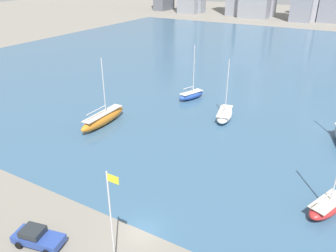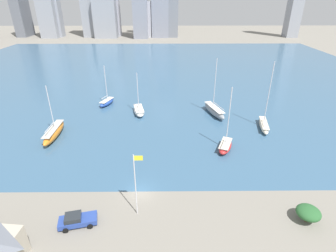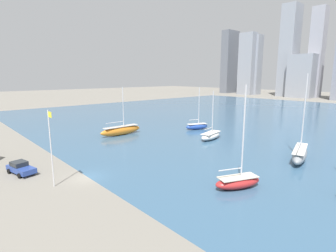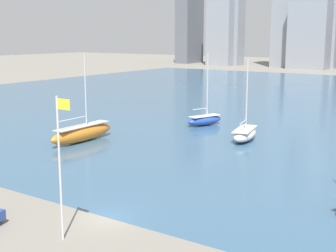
% 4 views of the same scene
% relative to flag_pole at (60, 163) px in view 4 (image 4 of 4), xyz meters
% --- Properties ---
extents(ground_plane, '(500.00, 500.00, 0.00)m').
position_rel_flag_pole_xyz_m(ground_plane, '(-0.04, 4.56, -5.37)').
color(ground_plane, gray).
extents(flag_pole, '(1.24, 0.14, 9.79)m').
position_rel_flag_pole_xyz_m(flag_pole, '(0.00, 0.00, 0.00)').
color(flag_pole, silver).
rests_on(flag_pole, ground_plane).
extents(sailboat_white, '(4.03, 7.70, 10.61)m').
position_rel_flag_pole_xyz_m(sailboat_white, '(-2.93, 34.87, -4.52)').
color(sailboat_white, white).
rests_on(sailboat_white, harbor_water).
extents(sailboat_orange, '(2.16, 10.83, 11.33)m').
position_rel_flag_pole_xyz_m(sailboat_orange, '(-20.06, 22.37, -4.25)').
color(sailboat_orange, orange).
rests_on(sailboat_orange, harbor_water).
extents(sailboat_blue, '(4.09, 6.58, 10.96)m').
position_rel_flag_pole_xyz_m(sailboat_blue, '(-12.41, 40.86, -4.49)').
color(sailboat_blue, '#284CA8').
rests_on(sailboat_blue, harbor_water).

